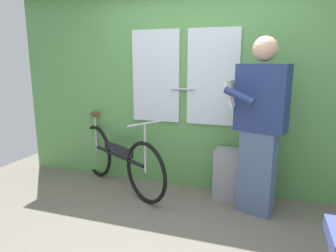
{
  "coord_description": "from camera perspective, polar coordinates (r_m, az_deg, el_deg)",
  "views": [
    {
      "loc": [
        0.79,
        -2.32,
        1.55
      ],
      "look_at": [
        -0.2,
        0.59,
        0.89
      ],
      "focal_mm": 32.51,
      "sensor_mm": 36.0,
      "label": 1
    }
  ],
  "objects": [
    {
      "name": "train_door_wall",
      "position": [
        3.64,
        6.03,
        7.26
      ],
      "size": [
        4.9,
        0.28,
        2.4
      ],
      "color": "#56934C",
      "rests_on": "ground_plane"
    },
    {
      "name": "passenger_reading_newspaper",
      "position": [
        3.14,
        16.76,
        0.4
      ],
      "size": [
        0.64,
        0.58,
        1.78
      ],
      "rotation": [
        0.0,
        0.0,
        2.82
      ],
      "color": "slate",
      "rests_on": "ground_plane"
    },
    {
      "name": "ground_plane",
      "position": [
        2.92,
        -0.07,
        -20.55
      ],
      "size": [
        5.9,
        4.04,
        0.04
      ],
      "primitive_type": "cube",
      "color": "#666056"
    },
    {
      "name": "trash_bin_by_wall",
      "position": [
        3.58,
        11.5,
        -8.86
      ],
      "size": [
        0.34,
        0.28,
        0.58
      ],
      "primitive_type": "cube",
      "color": "gray",
      "rests_on": "ground_plane"
    },
    {
      "name": "bicycle_near_door",
      "position": [
        3.82,
        -9.33,
        -6.04
      ],
      "size": [
        1.58,
        0.93,
        0.91
      ],
      "rotation": [
        0.0,
        0.0,
        -0.52
      ],
      "color": "black",
      "rests_on": "ground_plane"
    }
  ]
}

